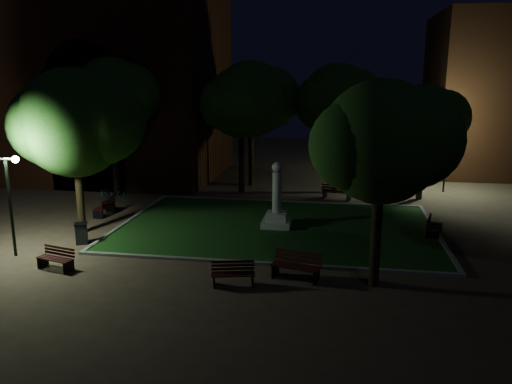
# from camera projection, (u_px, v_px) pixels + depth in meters

# --- Properties ---
(ground) EXTENTS (80.00, 80.00, 0.00)m
(ground) POSITION_uv_depth(u_px,v_px,m) (271.00, 240.00, 22.69)
(ground) COLOR brown
(lawn) EXTENTS (15.00, 10.00, 0.08)m
(lawn) POSITION_uv_depth(u_px,v_px,m) (277.00, 227.00, 24.60)
(lawn) COLOR #1B4114
(lawn) RESTS_ON ground
(lawn_kerb) EXTENTS (15.40, 10.40, 0.12)m
(lawn_kerb) POSITION_uv_depth(u_px,v_px,m) (277.00, 226.00, 24.60)
(lawn_kerb) COLOR slate
(lawn_kerb) RESTS_ON ground
(monument) EXTENTS (1.40, 1.40, 3.20)m
(monument) POSITION_uv_depth(u_px,v_px,m) (277.00, 209.00, 24.40)
(monument) COLOR #A6A099
(monument) RESTS_ON lawn
(building_main) EXTENTS (20.00, 12.00, 15.00)m
(building_main) POSITION_uv_depth(u_px,v_px,m) (84.00, 76.00, 36.80)
(building_main) COLOR #471F0F
(building_main) RESTS_ON ground
(tree_west) EXTENTS (6.14, 5.02, 7.72)m
(tree_west) POSITION_uv_depth(u_px,v_px,m) (76.00, 123.00, 22.71)
(tree_west) COLOR black
(tree_west) RESTS_ON ground
(tree_north_wl) EXTENTS (5.42, 4.42, 7.95)m
(tree_north_wl) POSITION_uv_depth(u_px,v_px,m) (243.00, 103.00, 30.92)
(tree_north_wl) COLOR black
(tree_north_wl) RESTS_ON ground
(tree_north_er) EXTENTS (5.68, 4.63, 8.14)m
(tree_north_er) POSITION_uv_depth(u_px,v_px,m) (339.00, 101.00, 30.83)
(tree_north_er) COLOR black
(tree_north_er) RESTS_ON ground
(tree_ne) EXTENTS (5.03, 4.11, 6.90)m
(tree_ne) POSITION_uv_depth(u_px,v_px,m) (426.00, 119.00, 29.35)
(tree_ne) COLOR black
(tree_ne) RESTS_ON ground
(tree_se) EXTENTS (5.14, 4.19, 7.22)m
(tree_se) POSITION_uv_depth(u_px,v_px,m) (384.00, 142.00, 16.59)
(tree_se) COLOR black
(tree_se) RESTS_ON ground
(tree_nw) EXTENTS (5.60, 4.57, 8.44)m
(tree_nw) POSITION_uv_depth(u_px,v_px,m) (112.00, 96.00, 29.90)
(tree_nw) COLOR black
(tree_nw) RESTS_ON ground
(tree_far_north) EXTENTS (6.22, 5.08, 8.37)m
(tree_far_north) POSITION_uv_depth(u_px,v_px,m) (253.00, 99.00, 33.09)
(tree_far_north) COLOR black
(tree_far_north) RESTS_ON ground
(lamppost_sw) EXTENTS (1.18, 0.28, 4.20)m
(lamppost_sw) POSITION_uv_depth(u_px,v_px,m) (8.00, 186.00, 20.05)
(lamppost_sw) COLOR black
(lamppost_sw) RESTS_ON ground
(lamppost_nw) EXTENTS (1.18, 0.28, 3.93)m
(lamppost_nw) POSITION_uv_depth(u_px,v_px,m) (103.00, 145.00, 33.83)
(lamppost_nw) COLOR black
(lamppost_nw) RESTS_ON ground
(lamppost_ne) EXTENTS (1.18, 0.28, 4.43)m
(lamppost_ne) POSITION_uv_depth(u_px,v_px,m) (447.00, 144.00, 31.65)
(lamppost_ne) COLOR black
(lamppost_ne) RESTS_ON ground
(bench_near_left) EXTENTS (1.63, 0.87, 0.85)m
(bench_near_left) POSITION_uv_depth(u_px,v_px,m) (233.00, 274.00, 17.72)
(bench_near_left) COLOR black
(bench_near_left) RESTS_ON ground
(bench_near_right) EXTENTS (1.91, 1.06, 0.99)m
(bench_near_right) POSITION_uv_depth(u_px,v_px,m) (296.00, 267.00, 18.24)
(bench_near_right) COLOR black
(bench_near_right) RESTS_ON ground
(bench_west_near) EXTENTS (1.60, 0.90, 0.83)m
(bench_west_near) POSITION_uv_depth(u_px,v_px,m) (56.00, 259.00, 19.25)
(bench_west_near) COLOR black
(bench_west_near) RESTS_ON ground
(bench_left_side) EXTENTS (0.58, 1.64, 0.90)m
(bench_left_side) POSITION_uv_depth(u_px,v_px,m) (105.00, 207.00, 26.76)
(bench_left_side) COLOR black
(bench_left_side) RESTS_ON ground
(bench_right_side) EXTENTS (0.99, 1.73, 0.90)m
(bench_right_side) POSITION_uv_depth(u_px,v_px,m) (433.00, 227.00, 23.23)
(bench_right_side) COLOR black
(bench_right_side) RESTS_ON ground
(bench_far_side) EXTENTS (1.85, 1.18, 0.96)m
(bench_far_side) POSITION_uv_depth(u_px,v_px,m) (336.00, 192.00, 30.16)
(bench_far_side) COLOR black
(bench_far_side) RESTS_ON ground
(trash_bin) EXTENTS (0.73, 0.73, 0.94)m
(trash_bin) POSITION_uv_depth(u_px,v_px,m) (81.00, 233.00, 22.14)
(trash_bin) COLOR black
(trash_bin) RESTS_ON ground
(bicycle) EXTENTS (1.68, 0.60, 0.88)m
(bicycle) POSITION_uv_depth(u_px,v_px,m) (113.00, 191.00, 30.50)
(bicycle) COLOR black
(bicycle) RESTS_ON ground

